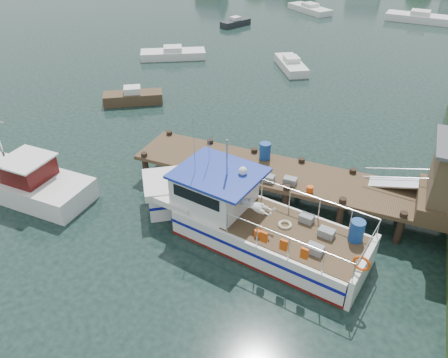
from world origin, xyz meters
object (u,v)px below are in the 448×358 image
at_px(moored_d, 310,9).
at_px(moored_b, 291,65).
at_px(lobster_boat, 242,217).
at_px(work_boat, 18,180).
at_px(moored_rowboat, 133,97).
at_px(moored_a, 173,54).
at_px(dock, 398,181).
at_px(moored_e, 235,23).
at_px(moored_far, 419,18).

bearing_deg(moored_d, moored_b, -103.14).
bearing_deg(lobster_boat, work_boat, -163.81).
xyz_separation_m(moored_rowboat, moored_d, (4.59, 33.19, -0.05)).
xyz_separation_m(moored_rowboat, moored_a, (-2.31, 10.08, -0.05)).
bearing_deg(dock, moored_e, 123.23).
xyz_separation_m(dock, moored_far, (-0.62, 40.28, -1.77)).
distance_m(dock, moored_a, 26.71).
distance_m(dock, moored_b, 20.89).
distance_m(work_boat, moored_e, 34.81).
height_order(dock, moored_rowboat, dock).
distance_m(lobster_boat, moored_rowboat, 16.17).
distance_m(moored_rowboat, moored_b, 14.15).
height_order(moored_rowboat, moored_far, moored_far).
height_order(lobster_boat, moored_rowboat, lobster_boat).
xyz_separation_m(moored_a, moored_d, (6.90, 23.11, 0.00)).
distance_m(moored_a, moored_e, 12.97).
bearing_deg(moored_rowboat, moored_b, 50.92).
relative_size(dock, moored_d, 2.61).
bearing_deg(moored_rowboat, dock, -23.63).
bearing_deg(moored_far, moored_a, -141.63).
height_order(dock, moored_far, dock).
relative_size(moored_rowboat, moored_a, 0.70).
height_order(lobster_boat, moored_e, lobster_boat).
bearing_deg(moored_b, moored_rowboat, -103.61).
bearing_deg(moored_a, moored_e, 76.29).
distance_m(dock, work_boat, 17.96).
height_order(moored_far, moored_d, moored_far).
bearing_deg(moored_b, moored_e, 152.82).
bearing_deg(work_boat, dock, 16.38).
bearing_deg(moored_d, moored_e, -143.58).
relative_size(lobster_boat, moored_far, 1.47).
relative_size(moored_b, moored_e, 1.31).
height_order(moored_far, moored_e, moored_far).
relative_size(moored_rowboat, moored_d, 0.66).
bearing_deg(lobster_boat, moored_b, 110.06).
bearing_deg(work_boat, moored_rowboat, 95.57).
distance_m(lobster_boat, moored_e, 36.17).
relative_size(lobster_boat, moored_rowboat, 2.63).
distance_m(moored_far, moored_e, 21.63).
xyz_separation_m(work_boat, moored_e, (-2.37, 34.73, -0.33)).
xyz_separation_m(work_boat, moored_b, (7.42, 23.11, -0.31)).
height_order(moored_rowboat, moored_a, moored_rowboat).
bearing_deg(moored_b, moored_a, -150.25).
relative_size(moored_a, moored_d, 0.94).
bearing_deg(work_boat, lobster_boat, 7.37).
bearing_deg(moored_e, moored_d, 74.12).
height_order(work_boat, moored_rowboat, work_boat).
bearing_deg(moored_b, work_boat, -85.11).
height_order(lobster_boat, work_boat, lobster_boat).
height_order(work_boat, moored_e, work_boat).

